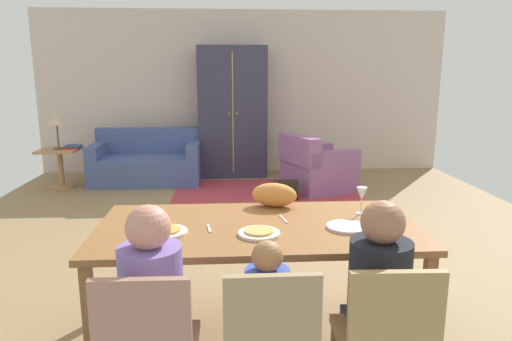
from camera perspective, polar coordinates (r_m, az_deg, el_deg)
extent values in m
cube|color=#90734C|center=(5.11, -0.09, -7.42)|extent=(6.85, 6.22, 0.02)
cube|color=beige|center=(7.97, -1.58, 9.62)|extent=(6.85, 0.10, 2.70)
cube|color=#915C31|center=(2.91, 0.12, -7.11)|extent=(1.99, 0.99, 0.04)
cube|color=#915C31|center=(2.77, -19.84, -17.58)|extent=(0.06, 0.06, 0.72)
cube|color=#915C31|center=(2.89, 20.35, -16.26)|extent=(0.06, 0.06, 0.72)
cube|color=#915C31|center=(3.53, -15.97, -10.67)|extent=(0.06, 0.06, 0.72)
cube|color=#915C31|center=(3.63, 14.72, -9.96)|extent=(0.06, 0.06, 0.72)
cylinder|color=silver|center=(2.81, -11.01, -7.47)|extent=(0.25, 0.25, 0.02)
cylinder|color=gold|center=(2.80, -11.02, -7.18)|extent=(0.17, 0.17, 0.01)
cylinder|color=silver|center=(2.73, 0.38, -7.78)|extent=(0.25, 0.25, 0.02)
cylinder|color=#DCA753|center=(2.73, 0.38, -7.48)|extent=(0.17, 0.17, 0.01)
cylinder|color=silver|center=(2.90, 11.18, -6.85)|extent=(0.25, 0.25, 0.02)
cylinder|color=silver|center=(3.20, 12.83, -5.20)|extent=(0.06, 0.06, 0.01)
cylinder|color=silver|center=(3.19, 12.87, -4.38)|extent=(0.01, 0.01, 0.09)
cone|color=silver|center=(3.16, 12.94, -2.81)|extent=(0.07, 0.07, 0.09)
cube|color=silver|center=(2.85, -5.84, -7.10)|extent=(0.04, 0.15, 0.01)
cube|color=silver|center=(3.02, 3.39, -5.98)|extent=(0.04, 0.17, 0.01)
cube|color=#A4735F|center=(2.09, -13.97, -18.08)|extent=(0.42, 0.05, 0.42)
cylinder|color=#7F68BC|center=(2.30, -12.78, -14.54)|extent=(0.30, 0.30, 0.46)
sphere|color=tan|center=(2.17, -13.18, -6.86)|extent=(0.21, 0.21, 0.21)
cube|color=#A2855C|center=(2.07, 2.05, -18.07)|extent=(0.42, 0.04, 0.42)
cylinder|color=#3B50BD|center=(2.31, 1.38, -15.91)|extent=(0.22, 0.22, 0.33)
sphere|color=#A67249|center=(2.21, 1.41, -10.54)|extent=(0.15, 0.15, 0.15)
cube|color=#A8824B|center=(2.45, 15.10, -19.49)|extent=(0.44, 0.44, 0.04)
cube|color=#A8824B|center=(2.18, 16.91, -16.87)|extent=(0.42, 0.06, 0.42)
cylinder|color=black|center=(2.38, 14.96, -13.62)|extent=(0.30, 0.30, 0.46)
sphere|color=#A16B50|center=(2.26, 15.41, -6.19)|extent=(0.21, 0.21, 0.21)
ellipsoid|color=orange|center=(3.27, 2.27, -3.02)|extent=(0.35, 0.24, 0.17)
cube|color=#A7343F|center=(6.54, 1.18, -2.89)|extent=(2.60, 1.80, 0.01)
cube|color=#45568D|center=(7.35, -13.35, 0.11)|extent=(1.64, 0.84, 0.42)
cube|color=#45568D|center=(7.61, -13.09, 3.67)|extent=(1.64, 0.20, 0.40)
cube|color=#45568D|center=(7.45, -19.02, 2.36)|extent=(0.18, 0.84, 0.20)
cube|color=#45568D|center=(7.21, -7.72, 2.61)|extent=(0.18, 0.84, 0.20)
cube|color=#8D5B8D|center=(6.80, 7.77, -0.63)|extent=(1.10, 1.10, 0.42)
cube|color=#8D5B8D|center=(6.54, 5.38, 2.58)|extent=(0.50, 0.86, 0.40)
cube|color=#8D5B8D|center=(6.47, 9.48, 1.46)|extent=(0.85, 0.48, 0.20)
cube|color=#8D5B8D|center=(7.01, 6.33, 2.38)|extent=(0.85, 0.48, 0.20)
cube|color=#323149|center=(7.60, -2.91, 7.22)|extent=(1.10, 0.56, 2.10)
cube|color=gold|center=(7.32, -2.88, 7.03)|extent=(0.02, 0.01, 1.89)
sphere|color=gold|center=(7.31, -3.35, 7.02)|extent=(0.04, 0.04, 0.04)
sphere|color=gold|center=(7.31, -2.40, 7.03)|extent=(0.04, 0.04, 0.04)
cube|color=#AD804F|center=(7.41, -23.17, 2.34)|extent=(0.56, 0.56, 0.03)
cylinder|color=#AD804F|center=(7.46, -22.98, 0.15)|extent=(0.08, 0.08, 0.55)
cylinder|color=#AD804F|center=(7.51, -22.82, -1.79)|extent=(0.36, 0.36, 0.03)
cylinder|color=brown|center=(7.40, -23.18, 2.53)|extent=(0.16, 0.16, 0.02)
cylinder|color=brown|center=(7.38, -23.30, 3.91)|extent=(0.02, 0.02, 0.34)
cone|color=#CFAF8D|center=(7.35, -23.47, 5.91)|extent=(0.26, 0.26, 0.18)
cube|color=#A22323|center=(7.38, -21.74, 2.66)|extent=(0.22, 0.16, 0.03)
cube|color=#33538A|center=(7.38, -21.62, 2.89)|extent=(0.22, 0.16, 0.03)
cube|color=black|center=(6.25, 3.70, -2.44)|extent=(0.32, 0.16, 0.26)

